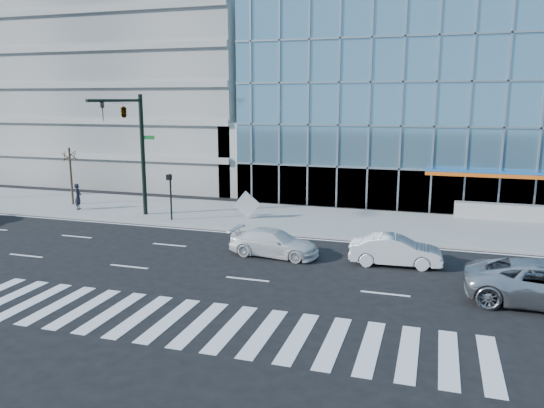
{
  "coord_description": "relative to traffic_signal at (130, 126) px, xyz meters",
  "views": [
    {
      "loc": [
        7.7,
        -25.01,
        7.84
      ],
      "look_at": [
        -1.05,
        3.0,
        2.01
      ],
      "focal_mm": 35.0,
      "sensor_mm": 36.0,
      "label": 1
    }
  ],
  "objects": [
    {
      "name": "ground",
      "position": [
        11.0,
        -4.57,
        -6.16
      ],
      "size": [
        160.0,
        160.0,
        0.0
      ],
      "primitive_type": "plane",
      "color": "black",
      "rests_on": "ground"
    },
    {
      "name": "sidewalk",
      "position": [
        11.0,
        3.43,
        -6.09
      ],
      "size": [
        120.0,
        8.0,
        0.15
      ],
      "primitive_type": "cube",
      "color": "gray",
      "rests_on": "ground"
    },
    {
      "name": "theatre_building",
      "position": [
        25.0,
        21.43,
        1.34
      ],
      "size": [
        42.0,
        26.0,
        15.0
      ],
      "primitive_type": "cube",
      "color": "#6795AB",
      "rests_on": "ground"
    },
    {
      "name": "parking_garage",
      "position": [
        -9.0,
        21.43,
        3.84
      ],
      "size": [
        24.0,
        24.0,
        20.0
      ],
      "primitive_type": "cube",
      "color": "gray",
      "rests_on": "ground"
    },
    {
      "name": "ramp_block",
      "position": [
        5.0,
        13.43,
        -3.16
      ],
      "size": [
        6.0,
        8.0,
        6.0
      ],
      "primitive_type": "cube",
      "color": "gray",
      "rests_on": "ground"
    },
    {
      "name": "tower_backdrop",
      "position": [
        -19.0,
        65.43,
        17.84
      ],
      "size": [
        14.0,
        14.0,
        48.0
      ],
      "primitive_type": "cube",
      "color": "gray",
      "rests_on": "ground"
    },
    {
      "name": "traffic_signal",
      "position": [
        0.0,
        0.0,
        0.0
      ],
      "size": [
        1.14,
        5.74,
        8.0
      ],
      "color": "black",
      "rests_on": "sidewalk"
    },
    {
      "name": "ped_signal_post",
      "position": [
        2.5,
        0.37,
        -4.02
      ],
      "size": [
        0.3,
        0.33,
        3.0
      ],
      "color": "black",
      "rests_on": "sidewalk"
    },
    {
      "name": "street_tree_near",
      "position": [
        -7.0,
        2.93,
        -2.39
      ],
      "size": [
        1.1,
        1.1,
        4.23
      ],
      "color": "#332319",
      "rests_on": "sidewalk"
    },
    {
      "name": "white_suv",
      "position": [
        11.05,
        -4.77,
        -5.5
      ],
      "size": [
        4.75,
        2.26,
        1.34
      ],
      "primitive_type": "imported",
      "rotation": [
        0.0,
        0.0,
        1.49
      ],
      "color": "silver",
      "rests_on": "ground"
    },
    {
      "name": "white_sedan",
      "position": [
        17.05,
        -4.5,
        -5.45
      ],
      "size": [
        4.44,
        1.81,
        1.43
      ],
      "primitive_type": "imported",
      "rotation": [
        0.0,
        0.0,
        1.64
      ],
      "color": "silver",
      "rests_on": "ground"
    },
    {
      "name": "pedestrian",
      "position": [
        -5.34,
        1.4,
        -5.09
      ],
      "size": [
        0.65,
        0.79,
        1.85
      ],
      "primitive_type": "imported",
      "rotation": [
        0.0,
        0.0,
        1.93
      ],
      "color": "black",
      "rests_on": "sidewalk"
    },
    {
      "name": "tilted_panel",
      "position": [
        7.01,
        2.3,
        -5.1
      ],
      "size": [
        1.83,
        0.15,
        1.83
      ],
      "primitive_type": "cube",
      "rotation": [
        0.0,
        0.69,
        0.05
      ],
      "color": "#AAAAAA",
      "rests_on": "sidewalk"
    }
  ]
}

